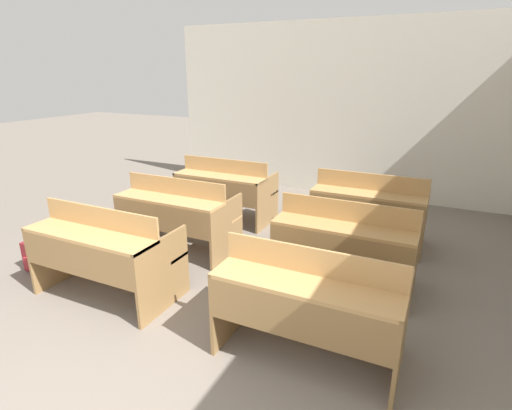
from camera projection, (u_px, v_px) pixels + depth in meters
wall_back at (336, 111)px, 6.66m from camera, size 5.89×0.06×2.84m
bench_front_left at (104, 250)px, 3.70m from camera, size 1.32×0.71×0.89m
bench_front_right at (309, 301)px, 2.88m from camera, size 1.32×0.71×0.89m
bench_second_left at (177, 213)px, 4.67m from camera, size 1.32×0.71×0.89m
bench_second_right at (345, 242)px, 3.87m from camera, size 1.32×0.71×0.89m
bench_third_left at (225, 188)px, 5.65m from camera, size 1.32×0.71×0.89m
bench_third_right at (369, 207)px, 4.86m from camera, size 1.32×0.71×0.89m
schoolbag at (40, 256)px, 4.29m from camera, size 0.29×0.24×0.32m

